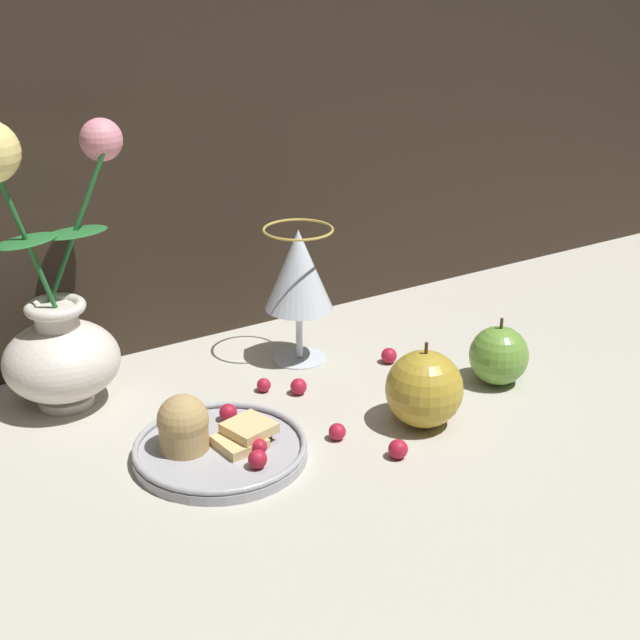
# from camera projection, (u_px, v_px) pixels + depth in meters

# --- Properties ---
(ground_plane) EXTENTS (2.40, 2.40, 0.00)m
(ground_plane) POSITION_uv_depth(u_px,v_px,m) (293.00, 410.00, 0.96)
(ground_plane) COLOR #B7B2A3
(ground_plane) RESTS_ON ground
(vase) EXTENTS (0.17, 0.12, 0.31)m
(vase) POSITION_uv_depth(u_px,v_px,m) (55.00, 322.00, 0.93)
(vase) COLOR silver
(vase) RESTS_ON ground_plane
(plate_with_pastries) EXTENTS (0.17, 0.17, 0.07)m
(plate_with_pastries) POSITION_uv_depth(u_px,v_px,m) (213.00, 441.00, 0.87)
(plate_with_pastries) COLOR #A3A3A8
(plate_with_pastries) RESTS_ON ground_plane
(wine_glass) EXTENTS (0.08, 0.08, 0.16)m
(wine_glass) POSITION_uv_depth(u_px,v_px,m) (299.00, 274.00, 1.03)
(wine_glass) COLOR silver
(wine_glass) RESTS_ON ground_plane
(apple_beside_vase) EXTENTS (0.08, 0.08, 0.09)m
(apple_beside_vase) POSITION_uv_depth(u_px,v_px,m) (424.00, 389.00, 0.92)
(apple_beside_vase) COLOR #B2932D
(apple_beside_vase) RESTS_ON ground_plane
(apple_near_glass) EXTENTS (0.07, 0.07, 0.08)m
(apple_near_glass) POSITION_uv_depth(u_px,v_px,m) (499.00, 356.00, 1.00)
(apple_near_glass) COLOR #669938
(apple_near_glass) RESTS_ON ground_plane
(berry_near_plate) EXTENTS (0.02, 0.02, 0.02)m
(berry_near_plate) POSITION_uv_depth(u_px,v_px,m) (398.00, 449.00, 0.87)
(berry_near_plate) COLOR #AD192D
(berry_near_plate) RESTS_ON ground_plane
(berry_front_center) EXTENTS (0.02, 0.02, 0.02)m
(berry_front_center) POSITION_uv_depth(u_px,v_px,m) (264.00, 385.00, 0.99)
(berry_front_center) COLOR #AD192D
(berry_front_center) RESTS_ON ground_plane
(berry_by_glass_stem) EXTENTS (0.02, 0.02, 0.02)m
(berry_by_glass_stem) POSITION_uv_depth(u_px,v_px,m) (299.00, 387.00, 0.99)
(berry_by_glass_stem) COLOR #AD192D
(berry_by_glass_stem) RESTS_ON ground_plane
(berry_under_candlestick) EXTENTS (0.02, 0.02, 0.02)m
(berry_under_candlestick) POSITION_uv_depth(u_px,v_px,m) (389.00, 356.00, 1.06)
(berry_under_candlestick) COLOR #AD192D
(berry_under_candlestick) RESTS_ON ground_plane
(berry_far_right) EXTENTS (0.02, 0.02, 0.02)m
(berry_far_right) POSITION_uv_depth(u_px,v_px,m) (337.00, 432.00, 0.90)
(berry_far_right) COLOR #AD192D
(berry_far_right) RESTS_ON ground_plane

